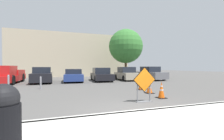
{
  "coord_description": "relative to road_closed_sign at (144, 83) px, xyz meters",
  "views": [
    {
      "loc": [
        -2.32,
        -4.2,
        1.5
      ],
      "look_at": [
        1.23,
        6.67,
        1.29
      ],
      "focal_mm": 24.0,
      "sensor_mm": 36.0,
      "label": 1
    }
  ],
  "objects": [
    {
      "name": "traffic_cone_second",
      "position": [
        1.4,
        1.83,
        -0.52
      ],
      "size": [
        0.45,
        0.45,
        0.63
      ],
      "color": "black",
      "rests_on": "ground_plane"
    },
    {
      "name": "parked_car_fourth",
      "position": [
        3.69,
        10.32,
        -0.13
      ],
      "size": [
        1.92,
        4.07,
        1.53
      ],
      "rotation": [
        0.0,
        0.0,
        3.12
      ],
      "color": "#A39984",
      "rests_on": "ground_plane"
    },
    {
      "name": "sidewalk_strip",
      "position": [
        -0.99,
        -2.76,
        -0.76
      ],
      "size": [
        25.09,
        2.6,
        0.14
      ],
      "color": "beige",
      "rests_on": "ground_plane"
    },
    {
      "name": "building_facade_backdrop",
      "position": [
        -1.87,
        21.03,
        2.65
      ],
      "size": [
        18.81,
        5.0,
        6.95
      ],
      "color": "beige",
      "rests_on": "ground_plane"
    },
    {
      "name": "bollard_nearest",
      "position": [
        -4.78,
        5.51,
        -0.37
      ],
      "size": [
        0.12,
        0.12,
        0.87
      ],
      "color": "gray",
      "rests_on": "ground_plane"
    },
    {
      "name": "road_closed_sign",
      "position": [
        0.0,
        0.0,
        0.0
      ],
      "size": [
        1.07,
        0.2,
        1.5
      ],
      "color": "black",
      "rests_on": "ground_plane"
    },
    {
      "name": "bollard_second",
      "position": [
        -6.66,
        5.51,
        -0.29
      ],
      "size": [
        0.12,
        0.12,
        1.01
      ],
      "color": "gray",
      "rests_on": "ground_plane"
    },
    {
      "name": "trash_bin",
      "position": [
        -4.19,
        -2.99,
        -0.13
      ],
      "size": [
        0.5,
        0.5,
        1.11
      ],
      "color": "black",
      "rests_on": "sidewalk_strip"
    },
    {
      "name": "traffic_cone_nearest",
      "position": [
        1.21,
        0.46,
        -0.44
      ],
      "size": [
        0.41,
        0.41,
        0.8
      ],
      "color": "black",
      "rests_on": "ground_plane"
    },
    {
      "name": "curb_lip",
      "position": [
        -0.99,
        -1.46,
        -0.76
      ],
      "size": [
        25.09,
        0.2,
        0.14
      ],
      "color": "beige",
      "rests_on": "ground_plane"
    },
    {
      "name": "parked_car_third",
      "position": [
        0.69,
        10.51,
        -0.17
      ],
      "size": [
        2.08,
        4.73,
        1.45
      ],
      "rotation": [
        0.0,
        0.0,
        3.09
      ],
      "color": "black",
      "rests_on": "ground_plane"
    },
    {
      "name": "traffic_cone_third",
      "position": [
        1.6,
        3.21,
        -0.53
      ],
      "size": [
        0.42,
        0.42,
        0.62
      ],
      "color": "black",
      "rests_on": "ground_plane"
    },
    {
      "name": "street_tree_behind_lot",
      "position": [
        5.19,
        14.08,
        3.66
      ],
      "size": [
        4.82,
        4.82,
        6.9
      ],
      "color": "#513823",
      "rests_on": "ground_plane"
    },
    {
      "name": "ground_plane",
      "position": [
        -0.99,
        8.54,
        -0.83
      ],
      "size": [
        96.0,
        96.0,
        0.0
      ],
      "primitive_type": "plane",
      "color": "#565451"
    },
    {
      "name": "parked_car_nearest",
      "position": [
        -5.29,
        10.51,
        -0.13
      ],
      "size": [
        2.06,
        4.67,
        1.52
      ],
      "rotation": [
        0.0,
        0.0,
        3.2
      ],
      "color": "black",
      "rests_on": "ground_plane"
    },
    {
      "name": "parked_car_fifth",
      "position": [
        6.68,
        10.01,
        -0.11
      ],
      "size": [
        2.02,
        4.38,
        1.58
      ],
      "rotation": [
        0.0,
        0.0,
        3.19
      ],
      "color": "slate",
      "rests_on": "ground_plane"
    },
    {
      "name": "parked_car_second",
      "position": [
        -2.3,
        10.48,
        -0.21
      ],
      "size": [
        2.01,
        4.36,
        1.31
      ],
      "rotation": [
        0.0,
        0.0,
        3.09
      ],
      "color": "navy",
      "rests_on": "ground_plane"
    },
    {
      "name": "pickup_truck",
      "position": [
        -8.29,
        10.03,
        -0.08
      ],
      "size": [
        2.13,
        5.26,
        1.63
      ],
      "rotation": [
        0.0,
        0.0,
        3.13
      ],
      "color": "red",
      "rests_on": "ground_plane"
    }
  ]
}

